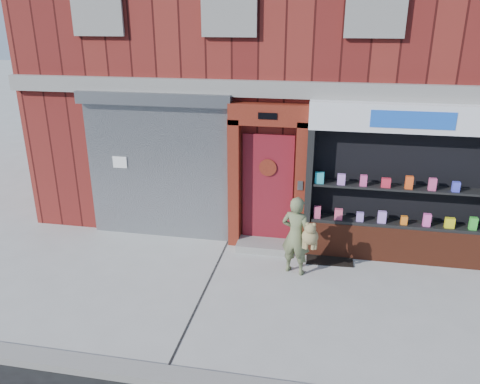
# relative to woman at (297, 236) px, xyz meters

# --- Properties ---
(ground) EXTENTS (80.00, 80.00, 0.00)m
(ground) POSITION_rel_woman_xyz_m (0.06, -0.89, -0.75)
(ground) COLOR #9E9E99
(ground) RESTS_ON ground
(building) EXTENTS (12.00, 8.16, 8.00)m
(building) POSITION_rel_woman_xyz_m (0.06, 5.11, 3.25)
(building) COLOR #5E1815
(building) RESTS_ON ground
(shutter_bay) EXTENTS (3.10, 0.30, 3.04)m
(shutter_bay) POSITION_rel_woman_xyz_m (-2.94, 1.04, 0.97)
(shutter_bay) COLOR gray
(shutter_bay) RESTS_ON ground
(red_door_bay) EXTENTS (1.52, 0.58, 2.90)m
(red_door_bay) POSITION_rel_woman_xyz_m (-0.69, 0.97, 0.71)
(red_door_bay) COLOR #5E1A10
(red_door_bay) RESTS_ON ground
(pharmacy_bay) EXTENTS (3.50, 0.41, 3.00)m
(pharmacy_bay) POSITION_rel_woman_xyz_m (1.81, 0.93, 0.62)
(pharmacy_bay) COLOR maroon
(pharmacy_bay) RESTS_ON ground
(woman) EXTENTS (0.71, 0.57, 1.47)m
(woman) POSITION_rel_woman_xyz_m (0.00, 0.00, 0.00)
(woman) COLOR #626B46
(woman) RESTS_ON ground
(doormat) EXTENTS (0.91, 0.66, 0.02)m
(doormat) POSITION_rel_woman_xyz_m (0.60, 0.66, -0.74)
(doormat) COLOR black
(doormat) RESTS_ON ground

